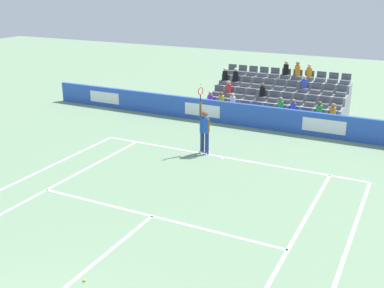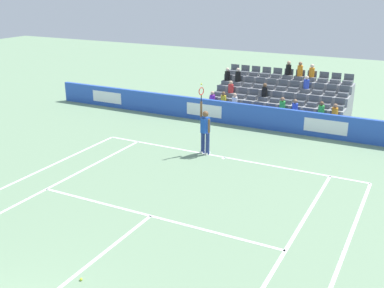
% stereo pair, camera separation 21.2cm
% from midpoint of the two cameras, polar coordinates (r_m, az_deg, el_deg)
% --- Properties ---
extents(line_baseline, '(10.97, 0.10, 0.01)m').
position_cam_midpoint_polar(line_baseline, '(18.51, 4.34, -1.63)').
color(line_baseline, white).
rests_on(line_baseline, ground).
extents(line_service, '(8.23, 0.10, 0.01)m').
position_cam_midpoint_polar(line_service, '(14.06, -4.66, -8.75)').
color(line_service, white).
rests_on(line_service, ground).
extents(line_centre_service, '(0.10, 6.40, 0.01)m').
position_cam_midpoint_polar(line_centre_service, '(11.87, -13.12, -15.03)').
color(line_centre_service, white).
rests_on(line_centre_service, ground).
extents(line_singles_sideline_left, '(0.10, 11.89, 0.01)m').
position_cam_midpoint_polar(line_singles_sideline_left, '(16.13, -18.12, -5.85)').
color(line_singles_sideline_left, white).
rests_on(line_singles_sideline_left, ground).
extents(line_singles_sideline_right, '(0.10, 11.89, 0.01)m').
position_cam_midpoint_polar(line_singles_sideline_right, '(12.25, 11.21, -13.69)').
color(line_singles_sideline_right, white).
rests_on(line_singles_sideline_right, ground).
extents(line_doubles_sideline_left, '(0.10, 11.89, 0.01)m').
position_cam_midpoint_polar(line_doubles_sideline_left, '(17.08, -21.39, -4.82)').
color(line_doubles_sideline_left, white).
rests_on(line_doubles_sideline_left, ground).
extents(line_doubles_sideline_right, '(0.10, 11.89, 0.01)m').
position_cam_midpoint_polar(line_doubles_sideline_right, '(12.04, 17.67, -14.96)').
color(line_doubles_sideline_right, white).
rests_on(line_doubles_sideline_right, ground).
extents(line_centre_mark, '(0.10, 0.20, 0.01)m').
position_cam_midpoint_polar(line_centre_mark, '(18.42, 4.22, -1.72)').
color(line_centre_mark, white).
rests_on(line_centre_mark, ground).
extents(sponsor_barrier, '(23.85, 0.22, 1.09)m').
position_cam_midpoint_polar(sponsor_barrier, '(22.19, 8.81, 3.24)').
color(sponsor_barrier, blue).
rests_on(sponsor_barrier, ground).
extents(tennis_player, '(0.51, 0.40, 2.85)m').
position_cam_midpoint_polar(tennis_player, '(18.55, 1.95, 1.71)').
color(tennis_player, navy).
rests_on(tennis_player, ground).
extents(stadium_stand, '(6.82, 3.80, 2.62)m').
position_cam_midpoint_polar(stadium_stand, '(24.86, 11.02, 5.20)').
color(stadium_stand, gray).
rests_on(stadium_stand, ground).
extents(loose_tennis_ball, '(0.07, 0.07, 0.07)m').
position_cam_midpoint_polar(loose_tennis_ball, '(11.57, -12.88, -15.83)').
color(loose_tennis_ball, '#D1E533').
rests_on(loose_tennis_ball, ground).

